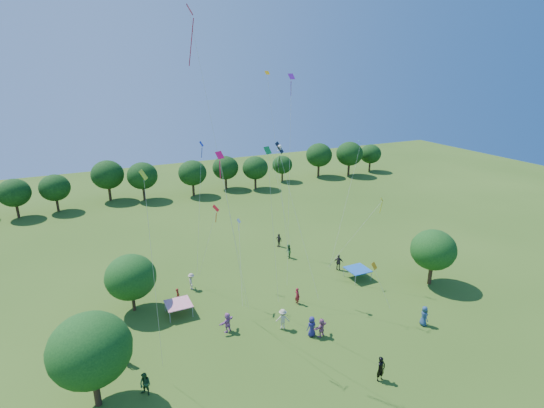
{
  "coord_description": "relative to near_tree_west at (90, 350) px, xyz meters",
  "views": [
    {
      "loc": [
        -13.33,
        -14.04,
        21.25
      ],
      "look_at": [
        0.0,
        14.0,
        11.0
      ],
      "focal_mm": 28.0,
      "sensor_mm": 36.0,
      "label": 1
    }
  ],
  "objects": [
    {
      "name": "near_tree_west",
      "position": [
        0.0,
        0.0,
        0.0
      ],
      "size": [
        5.18,
        5.18,
        6.61
      ],
      "color": "#422B19",
      "rests_on": "ground"
    },
    {
      "name": "near_tree_north",
      "position": [
        3.82,
        10.68,
        -0.93
      ],
      "size": [
        4.48,
        4.48,
        5.36
      ],
      "color": "#422B19",
      "rests_on": "ground"
    },
    {
      "name": "near_tree_east",
      "position": [
        31.7,
        2.84,
        -0.52
      ],
      "size": [
        4.45,
        4.45,
        5.77
      ],
      "color": "#422B19",
      "rests_on": "ground"
    },
    {
      "name": "treeline",
      "position": [
        12.32,
        44.44,
        -0.18
      ],
      "size": [
        88.01,
        8.77,
        6.77
      ],
      "color": "#422B19",
      "rests_on": "ground"
    },
    {
      "name": "tent_red_stripe",
      "position": [
        7.33,
        8.28,
        -3.24
      ],
      "size": [
        2.2,
        2.2,
        1.1
      ],
      "color": "#BF163C",
      "rests_on": "ground"
    },
    {
      "name": "tent_blue",
      "position": [
        25.74,
        6.89,
        -3.24
      ],
      "size": [
        2.2,
        2.2,
        1.1
      ],
      "color": "#1953A7",
      "rests_on": "ground"
    },
    {
      "name": "man_in_black",
      "position": [
        18.16,
        -6.12,
        -3.32
      ],
      "size": [
        0.77,
        0.55,
        1.9
      ],
      "primitive_type": "imported",
      "rotation": [
        0.0,
        0.0,
        0.14
      ],
      "color": "black",
      "rests_on": "ground"
    },
    {
      "name": "crowd_person_0",
      "position": [
        25.83,
        -2.37,
        -3.38
      ],
      "size": [
        0.66,
        0.96,
        1.79
      ],
      "primitive_type": "imported",
      "rotation": [
        0.0,
        0.0,
        1.35
      ],
      "color": "navy",
      "rests_on": "ground"
    },
    {
      "name": "crowd_person_1",
      "position": [
        17.73,
        5.28,
        -3.46
      ],
      "size": [
        0.48,
        0.66,
        1.63
      ],
      "primitive_type": "imported",
      "rotation": [
        0.0,
        0.0,
        1.72
      ],
      "color": "maroon",
      "rests_on": "ground"
    },
    {
      "name": "crowd_person_2",
      "position": [
        21.51,
        14.34,
        -3.45
      ],
      "size": [
        0.74,
        0.92,
        1.65
      ],
      "primitive_type": "imported",
      "rotation": [
        0.0,
        0.0,
        4.29
      ],
      "color": "#2D5D28",
      "rests_on": "ground"
    },
    {
      "name": "crowd_person_3",
      "position": [
        9.55,
        12.14,
        -3.42
      ],
      "size": [
        0.71,
        1.19,
        1.71
      ],
      "primitive_type": "imported",
      "rotation": [
        0.0,
        0.0,
        1.37
      ],
      "color": "#B6A391",
      "rests_on": "ground"
    },
    {
      "name": "crowd_person_4",
      "position": [
        21.96,
        17.74,
        -3.43
      ],
      "size": [
        0.7,
        1.07,
        1.68
      ],
      "primitive_type": "imported",
      "rotation": [
        0.0,
        0.0,
        4.99
      ],
      "color": "#38322D",
      "rests_on": "ground"
    },
    {
      "name": "crowd_person_5",
      "position": [
        10.4,
        3.99,
        -3.41
      ],
      "size": [
        1.69,
        1.27,
        1.73
      ],
      "primitive_type": "imported",
      "rotation": [
        0.0,
        0.0,
        3.64
      ],
      "color": "#AD65AA",
      "rests_on": "ground"
    },
    {
      "name": "crowd_person_6",
      "position": [
        16.42,
        0.44,
        -3.39
      ],
      "size": [
        0.92,
        0.57,
        1.76
      ],
      "primitive_type": "imported",
      "rotation": [
        0.0,
        0.0,
        3.26
      ],
      "color": "navy",
      "rests_on": "ground"
    },
    {
      "name": "crowd_person_7",
      "position": [
        7.73,
        10.16,
        -3.51
      ],
      "size": [
        0.39,
        0.58,
        1.53
      ],
      "primitive_type": "imported",
      "rotation": [
        0.0,
        0.0,
        1.6
      ],
      "color": "maroon",
      "rests_on": "ground"
    },
    {
      "name": "crowd_person_8",
      "position": [
        2.98,
        -0.41,
        -3.43
      ],
      "size": [
        0.9,
        0.91,
        1.68
      ],
      "primitive_type": "imported",
      "rotation": [
        0.0,
        0.0,
        5.49
      ],
      "color": "#224F26",
      "rests_on": "ground"
    },
    {
      "name": "crowd_person_9",
      "position": [
        14.74,
        2.38,
        -3.37
      ],
      "size": [
        1.29,
        0.98,
        1.81
      ],
      "primitive_type": "imported",
      "rotation": [
        0.0,
        0.0,
        2.7
      ],
      "color": "#BBB495",
      "rests_on": "ground"
    },
    {
      "name": "crowd_person_10",
      "position": [
        25.05,
        9.38,
        -3.39
      ],
      "size": [
        1.11,
        1.01,
        1.77
      ],
      "primitive_type": "imported",
      "rotation": [
        0.0,
        0.0,
        2.49
      ],
      "color": "#3E3331",
      "rests_on": "ground"
    },
    {
      "name": "crowd_person_11",
      "position": [
        17.11,
        0.06,
        -3.46
      ],
      "size": [
        1.61,
        0.99,
        1.63
      ],
      "primitive_type": "imported",
      "rotation": [
        0.0,
        0.0,
        3.46
      ],
      "color": "#9F5C82",
      "rests_on": "ground"
    },
    {
      "name": "crowd_person_12",
      "position": [
        1.1,
        4.13,
        -3.43
      ],
      "size": [
        0.57,
        0.89,
        1.68
      ],
      "primitive_type": "imported",
      "rotation": [
        0.0,
        0.0,
        4.86
      ],
      "color": "navy",
      "rests_on": "ground"
    },
    {
      "name": "crowd_person_13",
      "position": [
        2.11,
        3.42,
        -3.34
      ],
      "size": [
        0.6,
        0.79,
        1.87
      ],
      "primitive_type": "imported",
      "rotation": [
        0.0,
        0.0,
        4.47
      ],
      "color": "#941B44",
      "rests_on": "ground"
    },
    {
      "name": "pirate_kite",
      "position": [
        17.39,
        8.27,
        9.62
      ],
      "size": [
        1.97,
        5.86,
        13.38
      ],
      "color": "black"
    },
    {
      "name": "red_high_kite",
      "position": [
        9.31,
        4.03,
        16.04
      ],
      "size": [
        4.17,
        0.97,
        23.6
      ],
      "color": "red"
    },
    {
      "name": "small_kite_0",
      "position": [
        11.37,
        9.53,
        3.95
      ],
      "size": [
        1.54,
        3.24,
        8.07
      ],
      "color": "red"
    },
    {
      "name": "small_kite_1",
      "position": [
        19.38,
        13.71,
        10.35
      ],
      "size": [
        1.77,
        2.41,
        19.34
      ],
      "color": "#ECA30C"
    },
    {
      "name": "small_kite_2",
      "position": [
        3.99,
        -1.95,
        8.33
      ],
      "size": [
        0.71,
        3.16,
        14.66
      ],
      "color": "#C6E214"
    },
    {
      "name": "small_kite_3",
      "position": [
        13.92,
        3.1,
        8.23
      ],
      "size": [
        2.08,
        1.86,
        14.23
      ],
      "color": "#198C34"
    },
    {
      "name": "small_kite_4",
      "position": [
        11.58,
        13.87,
        7.28
      ],
      "size": [
        2.03,
        2.36,
        12.95
      ],
      "color": "#1121AF"
    },
    {
      "name": "small_kite_5",
      "position": [
        17.79,
        7.24,
        11.74
      ],
      "size": [
        0.95,
        1.11,
        19.23
      ],
      "color": "purple"
    },
    {
      "name": "small_kite_6",
      "position": [
        12.97,
        7.48,
        2.5
      ],
      "size": [
        1.2,
        3.13,
        6.95
      ],
      "color": "silver"
    },
    {
      "name": "small_kite_7",
      "position": [
        26.46,
        9.34,
        7.49
      ],
      "size": [
        4.48,
        2.0,
        12.67
      ],
      "color": "#0BA883"
    },
    {
      "name": "small_kite_8",
      "position": [
        10.25,
        2.83,
        8.36
      ],
      "size": [
        3.06,
        2.82,
        14.27
      ],
      "color": "#F50E51"
    },
    {
      "name": "small_kite_9",
      "position": [
        22.5,
        0.4,
        0.49
      ],
      "size": [
        1.47,
        1.5,
        4.01
      ],
      "color": "orange"
    },
    {
      "name": "small_kite_10",
      "position": [
        25.84,
        5.66,
        3.08
      ],
      "size": [
        3.84,
        3.45,
        7.94
      ],
      "color": "yellow"
    },
    {
      "name": "small_kite_11",
      "position": [
        21.07,
        16.4,
        4.55
      ],
      "size": [
        1.51,
        2.1,
        10.16
      ],
      "color": "#198B43"
    }
  ]
}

